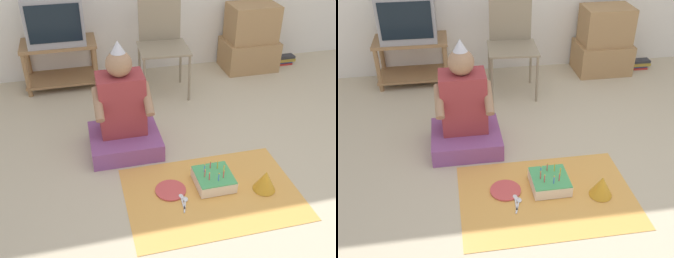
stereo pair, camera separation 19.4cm
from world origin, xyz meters
The scene contains 13 objects.
ground_plane centered at (0.00, 0.00, 0.00)m, with size 16.00×16.00×0.00m, color beige.
tv_stand centered at (-1.23, 2.05, 0.28)m, with size 0.71×0.40×0.46m.
tv centered at (-1.23, 2.06, 0.69)m, with size 0.53×0.39×0.44m.
folding_chair centered at (-0.28, 1.74, 0.53)m, with size 0.48×0.46×0.90m.
cardboard_box_stack centered at (0.76, 2.02, 0.32)m, with size 0.57×0.42×0.70m.
book_pile centered at (1.23, 2.03, 0.05)m, with size 0.20×0.15×0.09m.
person_seated centered at (-0.79, 0.83, 0.28)m, with size 0.53×0.48×0.87m.
party_cloth centered at (-0.30, 0.14, 0.00)m, with size 1.17×0.80×0.01m.
birthday_cake centered at (-0.26, 0.23, 0.05)m, with size 0.25×0.25×0.15m.
party_hat_blue centered at (0.06, 0.10, 0.08)m, with size 0.15×0.15×0.15m.
paper_plate centered at (-0.57, 0.23, 0.01)m, with size 0.21×0.21×0.01m.
plastic_spoon_near centered at (-0.52, 0.14, 0.01)m, with size 0.04×0.15×0.01m.
plastic_spoon_far centered at (-0.50, 0.11, 0.01)m, with size 0.06×0.14×0.01m.
Camera 2 is at (-0.88, -1.76, 1.83)m, focal length 42.00 mm.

